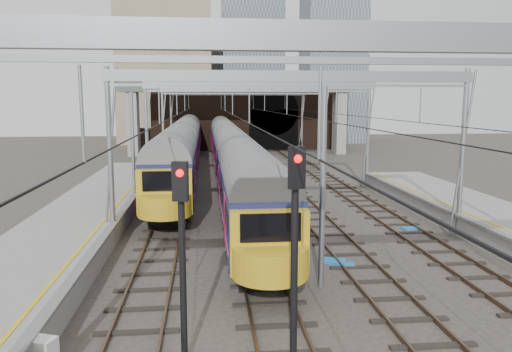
{
  "coord_description": "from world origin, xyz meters",
  "views": [
    {
      "loc": [
        -3.97,
        -14.53,
        6.53
      ],
      "look_at": [
        -1.24,
        12.51,
        2.4
      ],
      "focal_mm": 35.0,
      "sensor_mm": 36.0,
      "label": 1
    }
  ],
  "objects": [
    {
      "name": "equip_cover_c",
      "position": [
        6.34,
        9.34,
        0.04
      ],
      "size": [
        0.83,
        0.67,
        0.09
      ],
      "primitive_type": "cube",
      "rotation": [
        0.0,
        0.0,
        0.23
      ],
      "color": "#1972BE",
      "rests_on": "ground"
    },
    {
      "name": "equip_cover_b",
      "position": [
        1.47,
        4.09,
        0.04
      ],
      "size": [
        0.81,
        0.64,
        0.09
      ],
      "primitive_type": "cube",
      "rotation": [
        0.0,
        0.0,
        -0.19
      ],
      "color": "#1972BE",
      "rests_on": "ground"
    },
    {
      "name": "overbridge",
      "position": [
        0.0,
        46.0,
        7.27
      ],
      "size": [
        28.0,
        3.0,
        9.25
      ],
      "color": "gray",
      "rests_on": "ground"
    },
    {
      "name": "equip_cover_a",
      "position": [
        1.15,
        4.56,
        0.06
      ],
      "size": [
        1.13,
        0.97,
        0.11
      ],
      "primitive_type": "cube",
      "rotation": [
        0.0,
        0.0,
        -0.39
      ],
      "color": "#1972BE",
      "rests_on": "ground"
    },
    {
      "name": "overhead_line",
      "position": [
        0.0,
        21.49,
        6.57
      ],
      "size": [
        16.8,
        80.0,
        8.0
      ],
      "color": "gray",
      "rests_on": "ground"
    },
    {
      "name": "retaining_wall",
      "position": [
        1.4,
        51.93,
        4.33
      ],
      "size": [
        28.0,
        2.75,
        9.0
      ],
      "color": "black",
      "rests_on": "ground"
    },
    {
      "name": "ground",
      "position": [
        0.0,
        0.0,
        0.0
      ],
      "size": [
        160.0,
        160.0,
        0.0
      ],
      "primitive_type": "plane",
      "color": "#38332D",
      "rests_on": "ground"
    },
    {
      "name": "signal_near_left",
      "position": [
        -4.57,
        -2.88,
        3.21
      ],
      "size": [
        0.4,
        0.48,
        5.13
      ],
      "rotation": [
        0.0,
        0.0,
        -0.26
      ],
      "color": "black",
      "rests_on": "ground"
    },
    {
      "name": "train_main",
      "position": [
        -2.0,
        30.61,
        2.37
      ],
      "size": [
        2.6,
        60.25,
        4.55
      ],
      "color": "black",
      "rests_on": "ground"
    },
    {
      "name": "city_skyline",
      "position": [
        2.73,
        70.48,
        17.09
      ],
      "size": [
        37.5,
        27.5,
        60.0
      ],
      "color": "tan",
      "rests_on": "ground"
    },
    {
      "name": "tracks",
      "position": [
        0.0,
        15.0,
        0.02
      ],
      "size": [
        14.4,
        80.0,
        0.22
      ],
      "color": "#4C3828",
      "rests_on": "ground"
    },
    {
      "name": "platform_left",
      "position": [
        -10.18,
        2.5,
        0.55
      ],
      "size": [
        4.32,
        55.0,
        1.12
      ],
      "color": "gray",
      "rests_on": "ground"
    },
    {
      "name": "signal_near_centre",
      "position": [
        -1.88,
        -3.1,
        3.4
      ],
      "size": [
        0.43,
        0.49,
        5.48
      ],
      "rotation": [
        0.0,
        0.0,
        0.43
      ],
      "color": "black",
      "rests_on": "ground"
    },
    {
      "name": "train_second",
      "position": [
        -6.0,
        33.37,
        2.47
      ],
      "size": [
        2.77,
        48.03,
        4.77
      ],
      "color": "black",
      "rests_on": "ground"
    }
  ]
}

